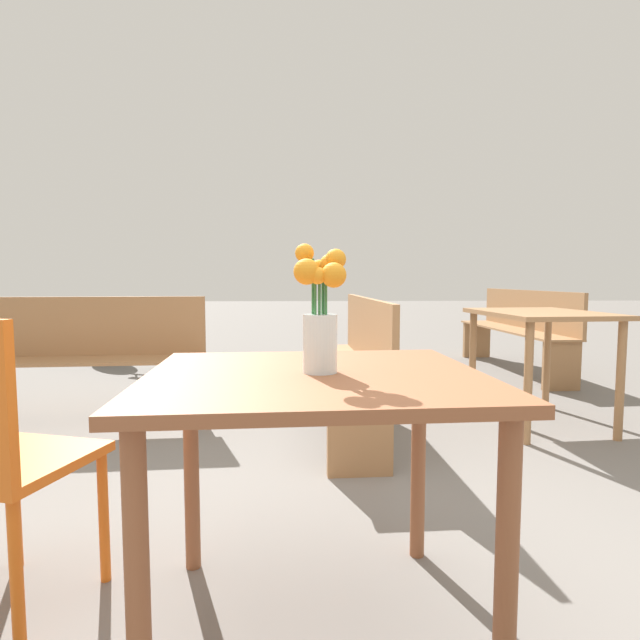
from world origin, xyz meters
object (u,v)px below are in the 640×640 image
table_front (315,411)px  bench_middle (353,359)px  bicycle (144,336)px  bench_far (519,326)px  flower_vase (321,314)px  table_back (540,329)px  bench_near (63,354)px

table_front → bench_middle: bench_middle is taller
bench_middle → bicycle: size_ratio=1.13×
bench_far → bicycle: size_ratio=1.41×
flower_vase → bicycle: (-1.81, 4.25, -0.54)m
flower_vase → bicycle: size_ratio=0.24×
table_front → bench_far: bearing=59.4°
table_front → table_back: 2.46m
bench_near → bicycle: bench_near is taller
bench_far → table_back: bench_far is taller
bench_near → bench_far: 4.26m
flower_vase → bicycle: flower_vase is taller
bench_near → bench_middle: (1.91, -0.21, -0.01)m
bench_far → flower_vase: bearing=-120.4°
bicycle → table_back: bearing=-35.1°
bench_far → bicycle: bench_far is taller
table_front → bench_far: bench_far is taller
table_front → table_back: bearing=51.1°
table_front → bench_far: size_ratio=0.47×
table_front → table_back: (1.54, 1.91, 0.02)m
flower_vase → bench_far: size_ratio=0.17×
table_back → bicycle: 4.09m
bench_near → bench_middle: bearing=-6.3°
table_front → bench_near: size_ratio=0.51×
flower_vase → bench_far: bearing=59.6°
table_back → bench_middle: bearing=-175.1°
table_back → bicycle: size_ratio=0.67×
flower_vase → table_back: size_ratio=0.36×
bench_far → bicycle: bearing=173.6°
flower_vase → table_back: flower_vase is taller
table_front → bench_near: bench_near is taller
table_front → flower_vase: bearing=4.6°
flower_vase → bench_near: 2.62m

